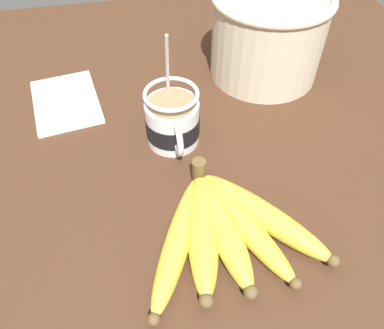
% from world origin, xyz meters
% --- Properties ---
extents(table, '(1.14, 1.14, 0.03)m').
position_xyz_m(table, '(0.00, 0.00, 0.01)').
color(table, '#422819').
rests_on(table, ground).
extents(coffee_mug, '(0.12, 0.08, 0.17)m').
position_xyz_m(coffee_mug, '(-0.05, -0.01, 0.07)').
color(coffee_mug, silver).
rests_on(coffee_mug, table).
extents(banana_bunch, '(0.20, 0.24, 0.04)m').
position_xyz_m(banana_bunch, '(0.14, 0.02, 0.04)').
color(banana_bunch, brown).
rests_on(banana_bunch, table).
extents(woven_basket, '(0.21, 0.21, 0.15)m').
position_xyz_m(woven_basket, '(-0.19, 0.19, 0.11)').
color(woven_basket, beige).
rests_on(woven_basket, table).
extents(napkin, '(0.17, 0.13, 0.01)m').
position_xyz_m(napkin, '(-0.18, -0.18, 0.03)').
color(napkin, white).
rests_on(napkin, table).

